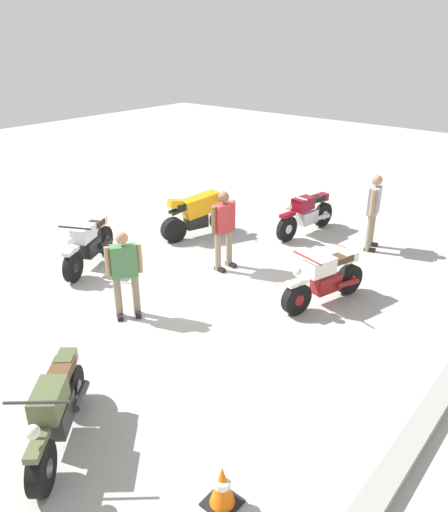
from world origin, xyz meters
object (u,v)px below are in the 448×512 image
(person_in_gray_shirt, at_px, (374,207))
(person_in_red_shirt, at_px, (224,225))
(motorcycle_cream_vintage, at_px, (325,279))
(person_in_green_shirt, at_px, (125,270))
(motorcycle_orange_sportbike, at_px, (198,213))
(traffic_cone, at_px, (222,486))
(motorcycle_olive_vintage, at_px, (57,411))
(motorcycle_silver_cruiser, at_px, (89,244))
(motorcycle_maroon_cruiser, at_px, (307,214))

(person_in_gray_shirt, bearing_deg, person_in_red_shirt, -138.47)
(motorcycle_cream_vintage, bearing_deg, person_in_green_shirt, -27.38)
(motorcycle_orange_sportbike, height_order, traffic_cone, motorcycle_orange_sportbike)
(motorcycle_olive_vintage, height_order, person_in_green_shirt, person_in_green_shirt)
(motorcycle_cream_vintage, bearing_deg, motorcycle_orange_sportbike, -87.68)
(motorcycle_cream_vintage, relative_size, motorcycle_orange_sportbike, 1.00)
(motorcycle_silver_cruiser, distance_m, traffic_cone, 6.61)
(motorcycle_maroon_cruiser, bearing_deg, person_in_red_shirt, 0.85)
(person_in_gray_shirt, relative_size, person_in_red_shirt, 1.03)
(motorcycle_olive_vintage, xyz_separation_m, person_in_gray_shirt, (-8.09, 0.33, 0.54))
(motorcycle_silver_cruiser, relative_size, traffic_cone, 3.63)
(person_in_red_shirt, bearing_deg, motorcycle_silver_cruiser, -136.99)
(motorcycle_silver_cruiser, xyz_separation_m, person_in_red_shirt, (-1.76, 2.28, 0.46))
(person_in_gray_shirt, distance_m, person_in_green_shirt, 5.94)
(person_in_red_shirt, bearing_deg, motorcycle_orange_sportbike, 153.91)
(person_in_green_shirt, bearing_deg, motorcycle_olive_vintage, -21.07)
(person_in_gray_shirt, bearing_deg, motorcycle_cream_vintage, -96.65)
(motorcycle_orange_sportbike, height_order, person_in_red_shirt, person_in_red_shirt)
(person_in_red_shirt, height_order, traffic_cone, person_in_red_shirt)
(motorcycle_maroon_cruiser, distance_m, motorcycle_orange_sportbike, 2.70)
(motorcycle_olive_vintage, xyz_separation_m, motorcycle_orange_sportbike, (-6.12, -3.28, 0.11))
(motorcycle_cream_vintage, height_order, person_in_gray_shirt, person_in_gray_shirt)
(motorcycle_cream_vintage, relative_size, person_in_red_shirt, 1.12)
(motorcycle_olive_vintage, bearing_deg, person_in_gray_shirt, 136.51)
(motorcycle_olive_vintage, height_order, motorcycle_silver_cruiser, motorcycle_silver_cruiser)
(motorcycle_olive_vintage, relative_size, person_in_green_shirt, 0.98)
(traffic_cone, bearing_deg, motorcycle_maroon_cruiser, -155.18)
(motorcycle_maroon_cruiser, xyz_separation_m, person_in_red_shirt, (2.86, -0.31, 0.46))
(motorcycle_maroon_cruiser, height_order, traffic_cone, motorcycle_maroon_cruiser)
(motorcycle_orange_sportbike, distance_m, person_in_red_shirt, 1.98)
(motorcycle_cream_vintage, bearing_deg, motorcycle_olive_vintage, 7.29)
(motorcycle_olive_vintage, bearing_deg, motorcycle_cream_vintage, 130.24)
(motorcycle_cream_vintage, xyz_separation_m, person_in_gray_shirt, (-2.95, -0.45, 0.54))
(motorcycle_silver_cruiser, height_order, person_in_green_shirt, person_in_green_shirt)
(person_in_green_shirt, bearing_deg, traffic_cone, 8.04)
(person_in_red_shirt, bearing_deg, person_in_green_shirt, -86.16)
(person_in_green_shirt, bearing_deg, person_in_red_shirt, 123.33)
(motorcycle_cream_vintage, height_order, motorcycle_maroon_cruiser, motorcycle_maroon_cruiser)
(motorcycle_maroon_cruiser, bearing_deg, person_in_green_shirt, 3.05)
(person_in_gray_shirt, height_order, person_in_red_shirt, person_in_gray_shirt)
(person_in_gray_shirt, bearing_deg, motorcycle_silver_cruiser, -147.04)
(motorcycle_olive_vintage, relative_size, traffic_cone, 2.97)
(motorcycle_silver_cruiser, bearing_deg, motorcycle_maroon_cruiser, 124.01)
(person_in_gray_shirt, xyz_separation_m, person_in_red_shirt, (2.99, -1.95, -0.04))
(motorcycle_orange_sportbike, bearing_deg, motorcycle_olive_vintage, -134.06)
(person_in_gray_shirt, bearing_deg, person_in_green_shirt, -125.23)
(person_in_green_shirt, bearing_deg, motorcycle_maroon_cruiser, 120.88)
(person_in_gray_shirt, bearing_deg, motorcycle_olive_vintage, -107.61)
(motorcycle_orange_sportbike, relative_size, traffic_cone, 3.61)
(motorcycle_maroon_cruiser, height_order, person_in_green_shirt, person_in_green_shirt)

